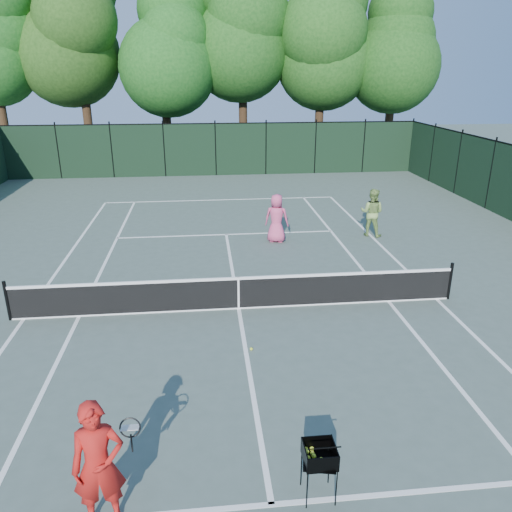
{
  "coord_description": "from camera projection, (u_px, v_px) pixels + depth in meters",
  "views": [
    {
      "loc": [
        -0.82,
        -11.88,
        5.94
      ],
      "look_at": [
        0.57,
        1.0,
        1.1
      ],
      "focal_mm": 35.0,
      "sensor_mm": 36.0,
      "label": 1
    }
  ],
  "objects": [
    {
      "name": "tree_5",
      "position": [
        396.0,
        41.0,
        32.31
      ],
      "size": [
        5.8,
        5.8,
        12.23
      ],
      "color": "black",
      "rests_on": "ground"
    },
    {
      "name": "center_service_line",
      "position": [
        239.0,
        309.0,
        13.22
      ],
      "size": [
        0.1,
        12.8,
        0.01
      ],
      "primitive_type": "cube",
      "color": "white",
      "rests_on": "ground"
    },
    {
      "name": "sideline_doubles_right",
      "position": [
        436.0,
        299.0,
        13.78
      ],
      "size": [
        0.1,
        23.77,
        0.01
      ],
      "primitive_type": "cube",
      "color": "white",
      "rests_on": "ground"
    },
    {
      "name": "tennis_net",
      "position": [
        238.0,
        292.0,
        13.06
      ],
      "size": [
        11.69,
        0.09,
        1.06
      ],
      "color": "black",
      "rests_on": "ground"
    },
    {
      "name": "tree_2",
      "position": [
        162.0,
        39.0,
        30.52
      ],
      "size": [
        6.0,
        6.0,
        12.4
      ],
      "color": "black",
      "rests_on": "ground"
    },
    {
      "name": "player_pink",
      "position": [
        277.0,
        218.0,
        18.09
      ],
      "size": [
        1.0,
        0.8,
        1.78
      ],
      "rotation": [
        0.0,
        0.0,
        2.85
      ],
      "color": "#D44A79",
      "rests_on": "ground"
    },
    {
      "name": "sideline_singles_left",
      "position": [
        79.0,
        316.0,
        12.81
      ],
      "size": [
        0.1,
        23.77,
        0.01
      ],
      "primitive_type": "cube",
      "color": "white",
      "rests_on": "ground"
    },
    {
      "name": "service_line_far",
      "position": [
        226.0,
        234.0,
        19.18
      ],
      "size": [
        8.23,
        0.1,
        0.01
      ],
      "primitive_type": "cube",
      "color": "white",
      "rests_on": "ground"
    },
    {
      "name": "player_green",
      "position": [
        372.0,
        212.0,
        18.77
      ],
      "size": [
        1.11,
        1.04,
        1.81
      ],
      "rotation": [
        0.0,
        0.0,
        2.6
      ],
      "color": "#84A854",
      "rests_on": "ground"
    },
    {
      "name": "service_line_near",
      "position": [
        272.0,
        504.0,
        7.26
      ],
      "size": [
        8.23,
        0.1,
        0.01
      ],
      "primitive_type": "cube",
      "color": "white",
      "rests_on": "ground"
    },
    {
      "name": "sideline_doubles_left",
      "position": [
        24.0,
        319.0,
        12.67
      ],
      "size": [
        0.1,
        23.77,
        0.01
      ],
      "primitive_type": "cube",
      "color": "white",
      "rests_on": "ground"
    },
    {
      "name": "ground",
      "position": [
        239.0,
        309.0,
        13.23
      ],
      "size": [
        90.0,
        90.0,
        0.0
      ],
      "primitive_type": "plane",
      "color": "#49584F",
      "rests_on": "ground"
    },
    {
      "name": "baseline_far",
      "position": [
        220.0,
        200.0,
        24.29
      ],
      "size": [
        10.97,
        0.1,
        0.01
      ],
      "primitive_type": "cube",
      "color": "white",
      "rests_on": "ground"
    },
    {
      "name": "fence_far",
      "position": [
        216.0,
        150.0,
        29.46
      ],
      "size": [
        24.0,
        0.05,
        3.0
      ],
      "primitive_type": "cube",
      "color": "black",
      "rests_on": "ground"
    },
    {
      "name": "ball_hopper",
      "position": [
        320.0,
        455.0,
        7.17
      ],
      "size": [
        0.56,
        0.56,
        0.89
      ],
      "rotation": [
        0.0,
        0.0,
        -0.22
      ],
      "color": "black",
      "rests_on": "ground"
    },
    {
      "name": "tree_1",
      "position": [
        76.0,
        21.0,
        29.87
      ],
      "size": [
        6.8,
        6.8,
        13.98
      ],
      "color": "black",
      "rests_on": "ground"
    },
    {
      "name": "coach",
      "position": [
        99.0,
        466.0,
        6.67
      ],
      "size": [
        0.92,
        0.76,
        1.94
      ],
      "rotation": [
        0.0,
        0.0,
        0.17
      ],
      "color": "red",
      "rests_on": "ground"
    },
    {
      "name": "loose_ball_midcourt",
      "position": [
        251.0,
        349.0,
        11.26
      ],
      "size": [
        0.07,
        0.07,
        0.07
      ],
      "primitive_type": "sphere",
      "color": "#D5E82F",
      "rests_on": "ground"
    },
    {
      "name": "sideline_singles_right",
      "position": [
        389.0,
        301.0,
        13.64
      ],
      "size": [
        0.1,
        23.77,
        0.01
      ],
      "primitive_type": "cube",
      "color": "white",
      "rests_on": "ground"
    },
    {
      "name": "tree_3",
      "position": [
        242.0,
        17.0,
        31.04
      ],
      "size": [
        7.0,
        7.0,
        14.45
      ],
      "color": "black",
      "rests_on": "ground"
    },
    {
      "name": "tree_4",
      "position": [
        323.0,
        32.0,
        31.19
      ],
      "size": [
        6.2,
        6.2,
        12.97
      ],
      "color": "black",
      "rests_on": "ground"
    }
  ]
}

